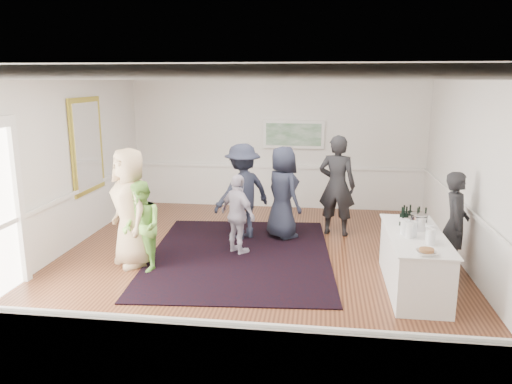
# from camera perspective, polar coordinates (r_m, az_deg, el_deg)

# --- Properties ---
(floor) EXTENTS (8.00, 8.00, 0.00)m
(floor) POSITION_cam_1_polar(r_m,az_deg,el_deg) (8.48, -0.23, -8.41)
(floor) COLOR brown
(floor) RESTS_ON ground
(ceiling) EXTENTS (7.00, 8.00, 0.02)m
(ceiling) POSITION_cam_1_polar(r_m,az_deg,el_deg) (7.90, -0.25, 13.76)
(ceiling) COLOR white
(ceiling) RESTS_ON wall_back
(wall_left) EXTENTS (0.02, 8.00, 3.20)m
(wall_left) POSITION_cam_1_polar(r_m,az_deg,el_deg) (9.18, -22.44, 2.64)
(wall_left) COLOR white
(wall_left) RESTS_ON floor
(wall_right) EXTENTS (0.02, 8.00, 3.20)m
(wall_right) POSITION_cam_1_polar(r_m,az_deg,el_deg) (8.32, 24.39, 1.49)
(wall_right) COLOR white
(wall_right) RESTS_ON floor
(wall_back) EXTENTS (7.00, 0.02, 3.20)m
(wall_back) POSITION_cam_1_polar(r_m,az_deg,el_deg) (11.96, 2.39, 5.79)
(wall_back) COLOR white
(wall_back) RESTS_ON floor
(wall_front) EXTENTS (7.00, 0.02, 3.20)m
(wall_front) POSITION_cam_1_polar(r_m,az_deg,el_deg) (4.24, -7.71, -7.69)
(wall_front) COLOR white
(wall_front) RESTS_ON floor
(wainscoting) EXTENTS (7.00, 8.00, 1.00)m
(wainscoting) POSITION_cam_1_polar(r_m,az_deg,el_deg) (8.31, -0.23, -5.20)
(wainscoting) COLOR white
(wainscoting) RESTS_ON floor
(mirror) EXTENTS (0.05, 1.25, 1.85)m
(mirror) POSITION_cam_1_polar(r_m,az_deg,el_deg) (10.27, -18.73, 5.06)
(mirror) COLOR gold
(mirror) RESTS_ON wall_left
(landscape_painting) EXTENTS (1.44, 0.06, 0.66)m
(landscape_painting) POSITION_cam_1_polar(r_m,az_deg,el_deg) (11.86, 4.31, 6.58)
(landscape_painting) COLOR white
(landscape_painting) RESTS_ON wall_back
(area_rug) EXTENTS (3.48, 4.38, 0.02)m
(area_rug) POSITION_cam_1_polar(r_m,az_deg,el_deg) (8.94, -1.84, -7.19)
(area_rug) COLOR black
(area_rug) RESTS_ON floor
(serving_table) EXTENTS (0.81, 2.11, 0.85)m
(serving_table) POSITION_cam_1_polar(r_m,az_deg,el_deg) (7.83, 17.57, -7.52)
(serving_table) COLOR white
(serving_table) RESTS_ON floor
(bartender) EXTENTS (0.52, 0.68, 1.67)m
(bartender) POSITION_cam_1_polar(r_m,az_deg,el_deg) (8.49, 21.81, -3.39)
(bartender) COLOR black
(bartender) RESTS_ON floor
(guest_tan) EXTENTS (1.13, 1.14, 1.99)m
(guest_tan) POSITION_cam_1_polar(r_m,az_deg,el_deg) (8.49, -14.13, -1.74)
(guest_tan) COLOR tan
(guest_tan) RESTS_ON floor
(guest_green) EXTENTS (0.90, 0.91, 1.48)m
(guest_green) POSITION_cam_1_polar(r_m,az_deg,el_deg) (8.28, -12.93, -3.86)
(guest_green) COLOR #7CC04C
(guest_green) RESTS_ON floor
(guest_lilac) EXTENTS (0.87, 0.81, 1.44)m
(guest_lilac) POSITION_cam_1_polar(r_m,az_deg,el_deg) (8.84, -2.07, -2.59)
(guest_lilac) COLOR #B8AFC4
(guest_lilac) RESTS_ON floor
(guest_dark_a) EXTENTS (1.36, 1.33, 1.87)m
(guest_dark_a) POSITION_cam_1_polar(r_m,az_deg,el_deg) (9.64, -1.55, 0.03)
(guest_dark_a) COLOR #1E2233
(guest_dark_a) RESTS_ON floor
(guest_dark_b) EXTENTS (0.82, 0.64, 2.01)m
(guest_dark_b) POSITION_cam_1_polar(r_m,az_deg,el_deg) (9.99, 9.23, 0.74)
(guest_dark_b) COLOR black
(guest_dark_b) RESTS_ON floor
(guest_navy) EXTENTS (1.00, 1.05, 1.81)m
(guest_navy) POSITION_cam_1_polar(r_m,az_deg,el_deg) (9.70, 3.10, -0.08)
(guest_navy) COLOR #1E2233
(guest_navy) RESTS_ON floor
(wine_bottles) EXTENTS (0.42, 0.25, 0.31)m
(wine_bottles) POSITION_cam_1_polar(r_m,az_deg,el_deg) (8.09, 17.39, -2.55)
(wine_bottles) COLOR black
(wine_bottles) RESTS_ON serving_table
(juice_pitchers) EXTENTS (0.42, 0.55, 0.24)m
(juice_pitchers) POSITION_cam_1_polar(r_m,az_deg,el_deg) (7.43, 17.96, -4.22)
(juice_pitchers) COLOR #8AB942
(juice_pitchers) RESTS_ON serving_table
(ice_bucket) EXTENTS (0.26, 0.26, 0.24)m
(ice_bucket) POSITION_cam_1_polar(r_m,az_deg,el_deg) (7.87, 18.11, -3.33)
(ice_bucket) COLOR silver
(ice_bucket) RESTS_ON serving_table
(nut_bowl) EXTENTS (0.27, 0.27, 0.08)m
(nut_bowl) POSITION_cam_1_polar(r_m,az_deg,el_deg) (6.85, 18.91, -6.47)
(nut_bowl) COLOR white
(nut_bowl) RESTS_ON serving_table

